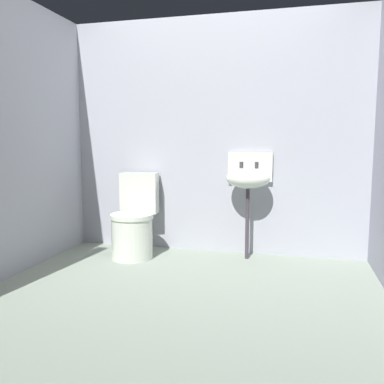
# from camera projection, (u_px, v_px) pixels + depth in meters

# --- Properties ---
(ground_plane) EXTENTS (3.27, 2.73, 0.08)m
(ground_plane) POSITION_uv_depth(u_px,v_px,m) (182.00, 298.00, 2.94)
(ground_plane) COLOR gray
(wall_back) EXTENTS (3.27, 0.10, 2.27)m
(wall_back) POSITION_uv_depth(u_px,v_px,m) (215.00, 136.00, 3.96)
(wall_back) COLOR #A5A7B3
(wall_back) RESTS_ON ground
(wall_left) EXTENTS (0.10, 2.53, 2.27)m
(wall_left) POSITION_uv_depth(u_px,v_px,m) (7.00, 135.00, 3.26)
(wall_left) COLOR #A2A4AF
(wall_left) RESTS_ON ground
(toilet_near_wall) EXTENTS (0.45, 0.63, 0.78)m
(toilet_near_wall) POSITION_uv_depth(u_px,v_px,m) (134.00, 222.00, 3.85)
(toilet_near_wall) COLOR silver
(toilet_near_wall) RESTS_ON ground
(sink) EXTENTS (0.42, 0.35, 0.99)m
(sink) POSITION_uv_depth(u_px,v_px,m) (248.00, 178.00, 3.72)
(sink) COLOR #3F3641
(sink) RESTS_ON ground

